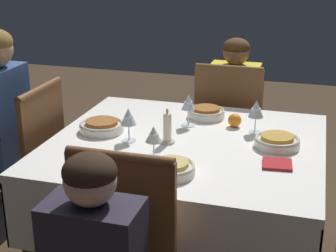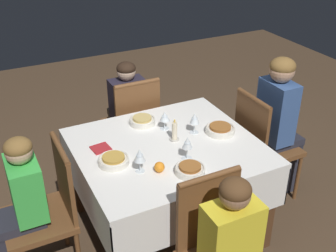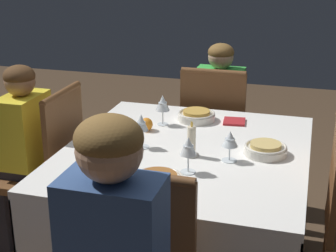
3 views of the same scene
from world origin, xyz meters
name	(u,v)px [view 1 (image 1 of 3)]	position (x,y,z in m)	size (l,w,h in m)	color
dining_table	(186,160)	(0.00, 0.00, 0.65)	(1.24, 1.12, 0.74)	white
chair_east	(25,164)	(0.85, 0.02, 0.53)	(0.43, 0.43, 0.95)	brown
chair_south	(230,129)	(-0.08, -0.79, 0.53)	(0.43, 0.43, 0.95)	brown
person_child_yellow	(235,111)	(-0.08, -0.97, 0.59)	(0.30, 0.33, 1.07)	#282833
bowl_east	(102,126)	(0.42, -0.01, 0.77)	(0.21, 0.21, 0.06)	silver
wine_glass_east	(128,118)	(0.25, 0.07, 0.86)	(0.07, 0.07, 0.16)	white
bowl_north	(171,168)	(-0.03, 0.36, 0.77)	(0.20, 0.20, 0.06)	silver
wine_glass_north	(154,135)	(0.09, 0.22, 0.84)	(0.07, 0.07, 0.14)	white
bowl_west	(277,141)	(-0.41, -0.05, 0.77)	(0.20, 0.20, 0.06)	silver
wine_glass_west	(256,110)	(-0.29, -0.20, 0.86)	(0.07, 0.07, 0.16)	white
bowl_south	(206,112)	(-0.02, -0.35, 0.77)	(0.19, 0.19, 0.06)	silver
wine_glass_south	(188,103)	(0.04, -0.21, 0.86)	(0.07, 0.07, 0.16)	white
candle_centerpiece	(167,130)	(0.08, 0.04, 0.80)	(0.07, 0.07, 0.17)	beige
orange_fruit	(235,120)	(-0.18, -0.26, 0.78)	(0.07, 0.07, 0.07)	orange
napkin_red_folded	(277,164)	(-0.43, 0.16, 0.75)	(0.13, 0.13, 0.01)	#AD2328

